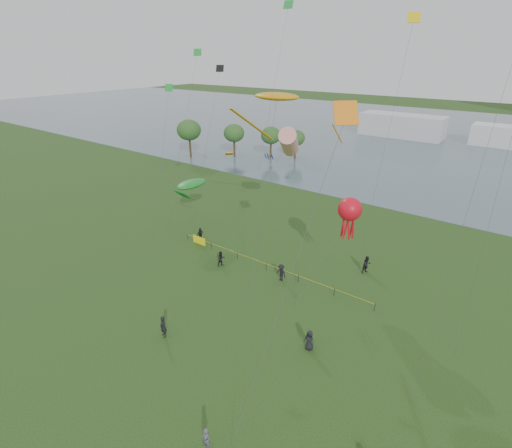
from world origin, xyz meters
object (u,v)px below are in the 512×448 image
Objects in this scene: kite_stingray at (276,97)px; kite_octopus at (350,210)px; fence at (223,249)px; kite_flyer at (206,440)px.

kite_octopus is at bearing -8.79° from kite_stingray.
fence is at bearing -107.31° from kite_stingray.
fence is 2.56× the size of kite_octopus.
kite_stingray reaches higher than kite_flyer.
kite_stingray is (-11.64, 24.47, 16.34)m from kite_flyer.
fence is at bearing 165.12° from kite_octopus.
kite_stingray is at bearing 62.79° from fence.
kite_flyer is 31.65m from kite_stingray.
kite_flyer is at bearing -51.64° from fence.
kite_octopus is (13.87, 2.26, 7.64)m from fence.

